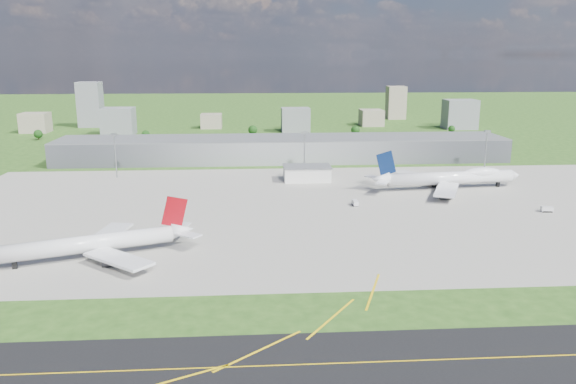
{
  "coord_description": "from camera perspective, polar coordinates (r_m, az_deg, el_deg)",
  "views": [
    {
      "loc": [
        -21.06,
        -211.15,
        69.83
      ],
      "look_at": [
        -4.89,
        36.5,
        9.0
      ],
      "focal_mm": 35.0,
      "sensor_mm": 36.0,
      "label": 1
    }
  ],
  "objects": [
    {
      "name": "airliner_blue_quad",
      "position": [
        310.6,
        16.17,
        1.38
      ],
      "size": [
        83.9,
        65.42,
        21.91
      ],
      "rotation": [
        0.0,
        0.0,
        0.11
      ],
      "color": "silver",
      "rests_on": "ground"
    },
    {
      "name": "bldg_ce",
      "position": [
        577.38,
        8.46,
        7.48
      ],
      "size": [
        22.0,
        24.0,
        16.0
      ],
      "primitive_type": "cube",
      "color": "gray",
      "rests_on": "ground"
    },
    {
      "name": "tree_w",
      "position": [
        488.72,
        -14.26,
        5.71
      ],
      "size": [
        6.75,
        6.75,
        8.25
      ],
      "color": "#382314",
      "rests_on": "ground"
    },
    {
      "name": "tree_far_w",
      "position": [
        517.4,
        -24.05,
        5.4
      ],
      "size": [
        7.2,
        7.2,
        8.8
      ],
      "color": "#382314",
      "rests_on": "ground"
    },
    {
      "name": "bldg_tall_e",
      "position": [
        643.78,
        10.9,
        8.91
      ],
      "size": [
        20.0,
        18.0,
        36.0
      ],
      "primitive_type": "cube",
      "color": "gray",
      "rests_on": "ground"
    },
    {
      "name": "mast_west",
      "position": [
        339.59,
        -17.18,
        4.33
      ],
      "size": [
        3.5,
        2.0,
        25.9
      ],
      "color": "gray",
      "rests_on": "ground"
    },
    {
      "name": "mast_center",
      "position": [
        331.74,
        1.69,
        4.73
      ],
      "size": [
        3.5,
        2.0,
        25.9
      ],
      "color": "gray",
      "rests_on": "ground"
    },
    {
      "name": "van_white_far",
      "position": [
        281.51,
        24.81,
        -1.61
      ],
      "size": [
        5.37,
        3.03,
        2.62
      ],
      "rotation": [
        0.0,
        0.0,
        -0.13
      ],
      "color": "silver",
      "rests_on": "ground"
    },
    {
      "name": "bldg_c",
      "position": [
        526.06,
        0.77,
        7.35
      ],
      "size": [
        26.0,
        20.0,
        22.0
      ],
      "primitive_type": "cube",
      "color": "slate",
      "rests_on": "ground"
    },
    {
      "name": "tug_yellow",
      "position": [
        222.88,
        -12.15,
        -4.55
      ],
      "size": [
        4.34,
        3.77,
        1.86
      ],
      "rotation": [
        0.0,
        0.0,
        0.53
      ],
      "color": "#E6A20D",
      "rests_on": "ground"
    },
    {
      "name": "terminal",
      "position": [
        381.86,
        -0.53,
        4.38
      ],
      "size": [
        300.0,
        42.0,
        15.0
      ],
      "primitive_type": "cube",
      "color": "gray",
      "rests_on": "ground"
    },
    {
      "name": "tree_far_e",
      "position": [
        532.17,
        16.28,
        6.18
      ],
      "size": [
        6.3,
        6.3,
        7.7
      ],
      "color": "#382314",
      "rests_on": "ground"
    },
    {
      "name": "ops_building",
      "position": [
        319.55,
        1.92,
        1.88
      ],
      "size": [
        26.0,
        16.0,
        8.0
      ],
      "primitive_type": "cube",
      "color": "silver",
      "rests_on": "ground"
    },
    {
      "name": "mast_east",
      "position": [
        359.15,
        19.5,
        4.64
      ],
      "size": [
        3.5,
        2.0,
        25.9
      ],
      "color": "gray",
      "rests_on": "ground"
    },
    {
      "name": "tree_c",
      "position": [
        495.3,
        -3.6,
        6.32
      ],
      "size": [
        8.1,
        8.1,
        9.9
      ],
      "color": "#382314",
      "rests_on": "ground"
    },
    {
      "name": "bldg_w",
      "position": [
        527.98,
        -16.86,
        6.9
      ],
      "size": [
        28.0,
        22.0,
        24.0
      ],
      "primitive_type": "cube",
      "color": "slate",
      "rests_on": "ground"
    },
    {
      "name": "van_white_near",
      "position": [
        268.16,
        6.84,
        -1.13
      ],
      "size": [
        2.64,
        5.3,
        2.63
      ],
      "rotation": [
        0.0,
        0.0,
        1.63
      ],
      "color": "silver",
      "rests_on": "ground"
    },
    {
      "name": "bldg_tall_w",
      "position": [
        594.78,
        -19.44,
        8.39
      ],
      "size": [
        22.0,
        20.0,
        44.0
      ],
      "primitive_type": "cube",
      "color": "slate",
      "rests_on": "ground"
    },
    {
      "name": "bldg_cw",
      "position": [
        556.08,
        -7.79,
        7.16
      ],
      "size": [
        20.0,
        18.0,
        14.0
      ],
      "primitive_type": "cube",
      "color": "gray",
      "rests_on": "ground"
    },
    {
      "name": "ground",
      "position": [
        368.44,
        -0.39,
        2.85
      ],
      "size": [
        1400.0,
        1400.0,
        0.0
      ],
      "primitive_type": "plane",
      "color": "#274A17",
      "rests_on": "ground"
    },
    {
      "name": "bldg_e",
      "position": [
        570.67,
        17.07,
        7.56
      ],
      "size": [
        30.0,
        22.0,
        28.0
      ],
      "primitive_type": "cube",
      "color": "slate",
      "rests_on": "ground"
    },
    {
      "name": "tree_e",
      "position": [
        498.77,
        6.86,
        6.26
      ],
      "size": [
        7.65,
        7.65,
        9.35
      ],
      "color": "#382314",
      "rests_on": "ground"
    },
    {
      "name": "apron",
      "position": [
        262.51,
        3.2,
        -1.67
      ],
      "size": [
        360.0,
        190.0,
        0.08
      ],
      "primitive_type": "cube",
      "color": "gray",
      "rests_on": "ground"
    },
    {
      "name": "bldg_far_w",
      "position": [
        570.44,
        -24.28,
        6.44
      ],
      "size": [
        24.0,
        20.0,
        18.0
      ],
      "primitive_type": "cube",
      "color": "gray",
      "rests_on": "ground"
    },
    {
      "name": "airliner_red_twin",
      "position": [
        208.99,
        -18.96,
        -4.99
      ],
      "size": [
        70.07,
        53.18,
        19.9
      ],
      "rotation": [
        0.0,
        0.0,
        3.49
      ],
      "color": "silver",
      "rests_on": "ground"
    }
  ]
}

